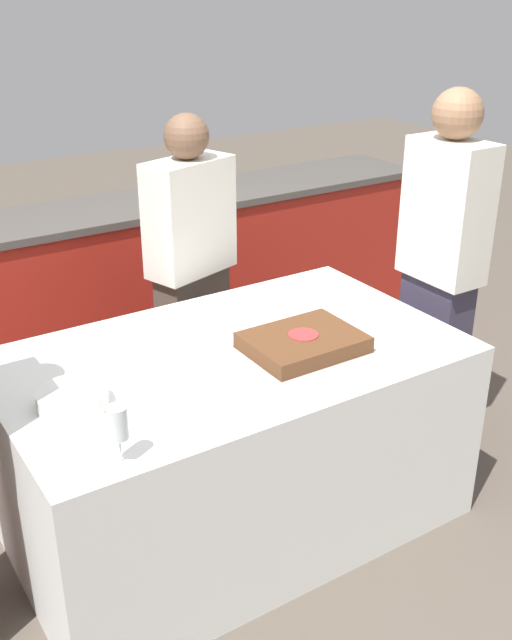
{
  "coord_description": "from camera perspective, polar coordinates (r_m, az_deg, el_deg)",
  "views": [
    {
      "loc": [
        -1.27,
        -2.17,
        2.07
      ],
      "look_at": [
        0.12,
        0.0,
        0.88
      ],
      "focal_mm": 42.0,
      "sensor_mm": 36.0,
      "label": 1
    }
  ],
  "objects": [
    {
      "name": "person_seated_right",
      "position": [
        3.42,
        13.85,
        3.54
      ],
      "size": [
        0.21,
        0.37,
        1.66
      ],
      "rotation": [
        0.0,
        0.0,
        -1.57
      ],
      "color": "#383347",
      "rests_on": "ground_plane"
    },
    {
      "name": "dining_table",
      "position": [
        3.02,
        -1.89,
        -8.97
      ],
      "size": [
        1.73,
        1.04,
        0.78
      ],
      "color": "silver",
      "rests_on": "ground_plane"
    },
    {
      "name": "ground_plane",
      "position": [
        3.25,
        -1.79,
        -14.69
      ],
      "size": [
        14.0,
        14.0,
        0.0
      ],
      "primitive_type": "plane",
      "color": "brown"
    },
    {
      "name": "side_plate_near_cake",
      "position": [
        3.07,
        0.96,
        0.03
      ],
      "size": [
        0.18,
        0.18,
        0.0
      ],
      "color": "white",
      "rests_on": "dining_table"
    },
    {
      "name": "wine_glass",
      "position": [
        2.18,
        -10.47,
        -7.82
      ],
      "size": [
        0.06,
        0.06,
        0.19
      ],
      "color": "white",
      "rests_on": "dining_table"
    },
    {
      "name": "person_cutting_cake",
      "position": [
        3.51,
        -4.91,
        3.35
      ],
      "size": [
        0.46,
        0.32,
        1.54
      ],
      "rotation": [
        0.0,
        0.0,
        -2.84
      ],
      "color": "#4C4238",
      "rests_on": "ground_plane"
    },
    {
      "name": "cake",
      "position": [
        2.81,
        3.61,
        -1.76
      ],
      "size": [
        0.46,
        0.36,
        0.07
      ],
      "color": "#B7B2AD",
      "rests_on": "dining_table"
    },
    {
      "name": "plate_stack",
      "position": [
        2.53,
        -13.79,
        -5.84
      ],
      "size": [
        0.23,
        0.23,
        0.06
      ],
      "color": "white",
      "rests_on": "dining_table"
    },
    {
      "name": "back_counter",
      "position": [
        4.28,
        -12.94,
        2.1
      ],
      "size": [
        4.4,
        0.58,
        0.92
      ],
      "color": "#A82319",
      "rests_on": "ground_plane"
    },
    {
      "name": "side_plate_right_edge",
      "position": [
        3.15,
        5.2,
        0.59
      ],
      "size": [
        0.18,
        0.18,
        0.0
      ],
      "color": "white",
      "rests_on": "dining_table"
    }
  ]
}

